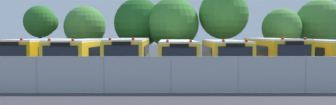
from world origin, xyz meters
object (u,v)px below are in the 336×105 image
Objects in this scene: school_bus_5 at (272,55)px; tree_3 at (172,24)px; school_bus_2 at (130,55)px; school_bus_3 at (177,55)px; traffic_cone at (30,86)px; tree_4 at (225,15)px; school_bus_4 at (224,55)px; school_bus_6 at (319,55)px; tree_1 at (86,26)px; tree_5 at (282,28)px; tree_6 at (320,23)px; tree_0 at (42,22)px; tree_2 at (138,23)px; school_bus_1 at (85,55)px; school_bus_0 at (39,55)px.

tree_3 is (-7.14, 8.67, 2.48)m from school_bus_5.
school_bus_3 is at bearing 176.53° from school_bus_2.
tree_4 is at bearing 52.01° from traffic_cone.
school_bus_4 is (6.87, -0.22, -0.06)m from school_bus_2.
school_bus_2 is 9.04m from traffic_cone.
school_bus_3 is 10.39m from school_bus_6.
tree_1 reaches higher than tree_5.
tree_6 is (10.98, 9.59, 2.65)m from school_bus_4.
tree_4 is (18.16, -1.18, 0.67)m from tree_0.
tree_2 reaches higher than school_bus_2.
tree_6 is at bearing -0.45° from tree_2.
school_bus_2 is 20.32m from tree_6.
tree_5 reaches higher than school_bus_3.
school_bus_1 is at bearing 4.79° from school_bus_2.
tree_2 is 18.21m from traffic_cone.
tree_5 is at bearing -141.42° from school_bus_3.
school_bus_3 is 13.36m from tree_5.
school_bus_1 is 14.94m from tree_4.
tree_1 is 5.26m from tree_2.
school_bus_0 is 3.44m from school_bus_1.
tree_5 is 24.34m from traffic_cone.
tree_0 is (-13.25, 9.87, 2.78)m from school_bus_3.
tree_3 is (-10.59, 8.45, 2.52)m from school_bus_6.
tree_6 is 28.37m from traffic_cone.
school_bus_0 is 1.71× the size of tree_0.
tree_5 is (10.28, 8.27, 2.11)m from school_bus_3.
tree_3 is at bearing -6.32° from tree_0.
tree_3 reaches higher than tree_1.
tree_2 is (6.41, 9.71, 2.67)m from school_bus_0.
school_bus_1 is at bearing -106.85° from tree_2.
tree_3 is 10.50m from tree_5.
tree_4 is at bearing 2.98° from tree_3.
tree_2 is 13.65× the size of traffic_cone.
traffic_cone is (-18.24, -7.62, -1.16)m from school_bus_6.
tree_4 is (11.53, 8.87, 3.41)m from school_bus_1.
tree_6 reaches higher than school_bus_6.
school_bus_0 is at bearing 106.24° from traffic_cone.
tree_0 is at bearing 176.28° from tree_4.
school_bus_2 is at bearing -134.27° from tree_4.
school_bus_6 is 1.94× the size of tree_0.
school_bus_2 is at bearing -0.71° from school_bus_5.
school_bus_5 reaches higher than school_bus_0.
school_bus_5 is (10.37, -0.39, 0.01)m from school_bus_2.
tree_2 is 8.64m from tree_4.
traffic_cone is at bearing 23.69° from school_bus_6.
school_bus_5 is at bearing -127.47° from tree_6.
school_bus_3 is at bearing -88.61° from tree_3.
school_bus_1 is at bearing 1.82° from school_bus_4.
school_bus_4 reaches higher than school_bus_3.
school_bus_4 is 19.63m from tree_0.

